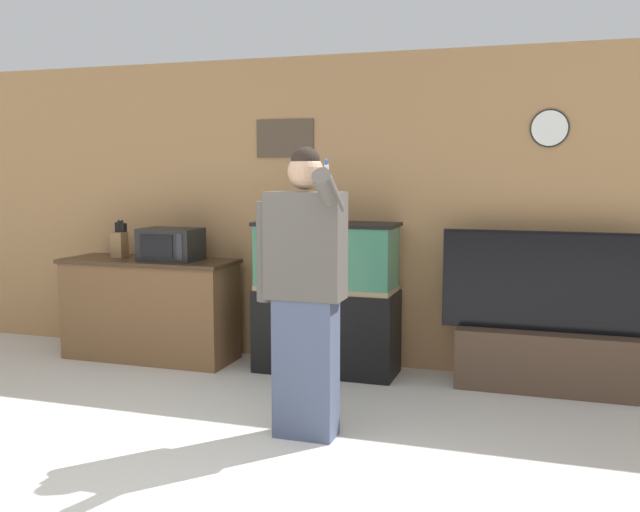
{
  "coord_description": "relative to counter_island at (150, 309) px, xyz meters",
  "views": [
    {
      "loc": [
        1.83,
        -2.62,
        1.64
      ],
      "look_at": [
        0.29,
        2.08,
        1.05
      ],
      "focal_mm": 40.0,
      "sensor_mm": 36.0,
      "label": 1
    }
  ],
  "objects": [
    {
      "name": "person_standing",
      "position": [
        1.9,
        -1.33,
        0.49
      ],
      "size": [
        0.56,
        0.42,
        1.79
      ],
      "color": "#424C66",
      "rests_on": "ground_plane"
    },
    {
      "name": "wall_back_paneled",
      "position": [
        1.5,
        0.43,
        0.86
      ],
      "size": [
        10.0,
        0.08,
        2.6
      ],
      "color": "#A87A4C",
      "rests_on": "ground_plane"
    },
    {
      "name": "tv_on_stand",
      "position": [
        3.31,
        0.12,
        -0.09
      ],
      "size": [
        1.58,
        0.4,
        1.2
      ],
      "color": "#4C3828",
      "rests_on": "ground_plane"
    },
    {
      "name": "microwave",
      "position": [
        0.22,
        0.01,
        0.58
      ],
      "size": [
        0.5,
        0.35,
        0.27
      ],
      "color": "black",
      "rests_on": "counter_island"
    },
    {
      "name": "counter_island",
      "position": [
        0.0,
        0.0,
        0.0
      ],
      "size": [
        1.53,
        0.57,
        0.88
      ],
      "color": "brown",
      "rests_on": "ground_plane"
    },
    {
      "name": "knife_block",
      "position": [
        -0.33,
        0.05,
        0.56
      ],
      "size": [
        0.11,
        0.12,
        0.33
      ],
      "color": "olive",
      "rests_on": "counter_island"
    },
    {
      "name": "aquarium_on_stand",
      "position": [
        1.6,
        0.07,
        0.17
      ],
      "size": [
        1.15,
        0.45,
        1.23
      ],
      "color": "black",
      "rests_on": "ground_plane"
    }
  ]
}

